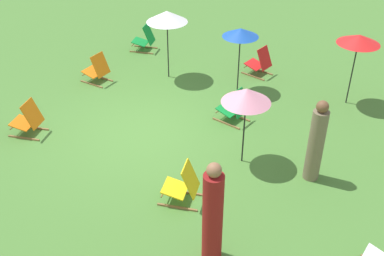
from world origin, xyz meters
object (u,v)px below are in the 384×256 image
Objects in this scene: deckchair_2 at (145,39)px; umbrella_0 at (359,39)px; umbrella_1 at (246,96)px; person_1 at (213,216)px; deckchair_3 at (234,108)px; umbrella_2 at (167,17)px; deckchair_1 at (183,186)px; deckchair_11 at (28,120)px; deckchair_8 at (260,63)px; deckchair_9 at (97,70)px; person_0 at (316,143)px; umbrella_3 at (241,33)px.

deckchair_2 is 6.41m from umbrella_0.
umbrella_1 is 2.77m from person_1.
deckchair_3 is 3.15m from umbrella_2.
deckchair_1 is 0.45× the size of person_1.
deckchair_3 is 0.98× the size of deckchair_11.
deckchair_11 is at bearing -45.03° from deckchair_3.
umbrella_2 is (0.80, -4.71, 0.03)m from umbrella_0.
deckchair_9 is (2.43, -3.74, 0.00)m from deckchair_8.
deckchair_11 is 0.47× the size of umbrella_0.
deckchair_8 is 2.87m from umbrella_2.
deckchair_2 is 3.73m from deckchair_8.
person_1 reaches higher than umbrella_2.
umbrella_1 reaches higher than deckchair_1.
deckchair_2 is at bearing -77.34° from deckchair_8.
umbrella_0 is at bearing 111.23° from deckchair_9.
person_0 is at bearing -48.95° from person_1.
person_1 reaches higher than deckchair_11.
umbrella_3 is (-2.86, -1.30, 0.03)m from umbrella_1.
umbrella_1 reaches higher than deckchair_8.
umbrella_1 reaches higher than deckchair_11.
deckchair_1 is 4.75m from umbrella_3.
umbrella_0 is at bearing 91.83° from deckchair_8.
deckchair_1 is at bearing 18.26° from deckchair_8.
person_1 is (2.64, 0.54, -0.65)m from umbrella_1.
umbrella_1 is at bearing 37.54° from deckchair_2.
person_1 is (6.11, -0.88, -0.80)m from umbrella_0.
deckchair_1 is 1.02× the size of deckchair_3.
deckchair_11 is (5.17, 0.18, 0.00)m from deckchair_2.
deckchair_9 is (2.40, -0.01, 0.00)m from deckchair_2.
deckchair_2 is 0.50× the size of umbrella_1.
deckchair_2 is at bearing -153.52° from person_0.
deckchair_3 is at bearing 19.39° from deckchair_8.
umbrella_3 is 0.98× the size of person_0.
deckchair_9 is at bearing 21.07° from person_1.
deckchair_2 is (-5.56, -4.33, 0.00)m from deckchair_1.
person_0 reaches higher than deckchair_1.
umbrella_0 is 1.07× the size of umbrella_3.
deckchair_2 is 3.88m from umbrella_3.
deckchair_2 is at bearing -155.80° from deckchair_1.
umbrella_2 is 1.08× the size of person_0.
deckchair_1 is 0.50× the size of umbrella_3.
deckchair_8 and deckchair_11 have the same top height.
umbrella_2 is at bearing -106.73° from deckchair_3.
umbrella_3 is at bearing -77.23° from umbrella_0.
umbrella_1 is (-1.26, 4.65, 1.19)m from deckchair_11.
person_0 is (2.55, 4.71, -0.90)m from umbrella_2.
deckchair_8 is 1.64m from umbrella_3.
deckchair_2 and deckchair_9 have the same top height.
deckchair_3 and deckchair_9 have the same top height.
umbrella_3 is 5.84m from person_1.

